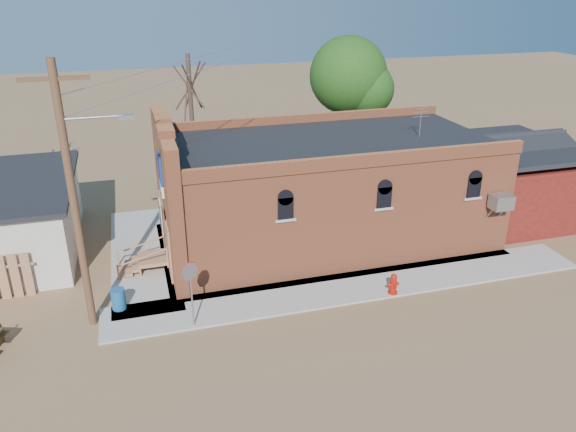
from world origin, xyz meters
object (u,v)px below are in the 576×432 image
object	(u,v)px
fire_hydrant	(393,284)
stop_sign	(190,278)
brick_bar	(321,191)
utility_pole	(75,195)
trash_barrel	(118,299)

from	to	relation	value
fire_hydrant	stop_sign	xyz separation A→B (m)	(-7.50, 0.00, 1.46)
brick_bar	utility_pole	xyz separation A→B (m)	(-9.79, -4.29, 2.43)
brick_bar	fire_hydrant	size ratio (longest dim) A/B	20.00
trash_barrel	utility_pole	bearing A→B (deg)	-144.91
brick_bar	trash_barrel	xyz separation A→B (m)	(-8.94, -3.70, -1.87)
fire_hydrant	utility_pole	bearing A→B (deg)	179.57
brick_bar	utility_pole	bearing A→B (deg)	-156.31
utility_pole	fire_hydrant	world-z (taller)	utility_pole
utility_pole	trash_barrel	size ratio (longest dim) A/B	11.50
fire_hydrant	stop_sign	size ratio (longest dim) A/B	0.34
stop_sign	trash_barrel	size ratio (longest dim) A/B	3.09
brick_bar	trash_barrel	bearing A→B (deg)	-157.52
utility_pole	fire_hydrant	distance (m)	11.68
brick_bar	stop_sign	xyz separation A→B (m)	(-6.50, -5.49, -0.40)
utility_pole	brick_bar	bearing A→B (deg)	23.69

